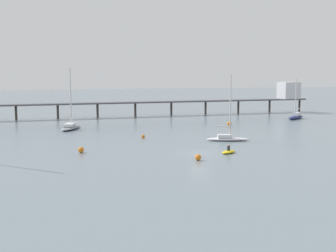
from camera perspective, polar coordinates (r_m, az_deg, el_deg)
ground_plane at (r=56.59m, az=4.01°, el=-3.47°), size 400.00×400.00×0.00m
pier at (r=107.33m, az=6.00°, el=3.72°), size 86.66×8.14×7.46m
sailboat_white at (r=67.08m, az=7.50°, el=-1.36°), size 6.51×3.12×9.75m
sailboat_gray at (r=81.43m, az=-12.19°, el=0.02°), size 4.66×8.04×10.69m
sailboat_navy at (r=100.35m, az=15.84°, el=1.21°), size 6.49×5.78×8.52m
dinghy_yellow at (r=57.04m, az=7.65°, el=-3.21°), size 2.60×2.27×1.14m
mooring_buoy_inner at (r=69.23m, az=-3.16°, el=-1.31°), size 0.55×0.55×0.55m
mooring_buoy_mid at (r=84.83m, az=7.75°, el=0.28°), size 0.85×0.85×0.85m
mooring_buoy_outer at (r=57.86m, az=-10.92°, el=-2.98°), size 0.74×0.74×0.74m
mooring_buoy_near at (r=52.13m, az=3.82°, el=-3.97°), size 0.72×0.72×0.72m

